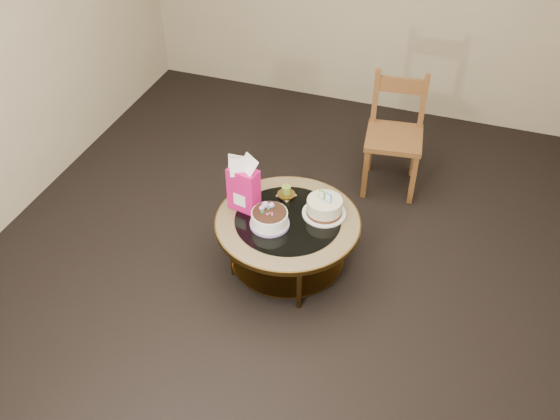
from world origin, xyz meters
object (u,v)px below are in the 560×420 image
(cream_cake, at_px, (324,207))
(decorated_cake, at_px, (269,219))
(dining_chair, at_px, (395,134))
(gift_bag, at_px, (243,184))
(coffee_table, at_px, (288,228))

(cream_cake, bearing_deg, decorated_cake, -122.82)
(cream_cake, height_order, dining_chair, dining_chair)
(decorated_cake, relative_size, gift_bag, 0.64)
(coffee_table, height_order, decorated_cake, decorated_cake)
(decorated_cake, height_order, dining_chair, dining_chair)
(gift_bag, bearing_deg, dining_chair, 68.07)
(cream_cake, bearing_deg, dining_chair, 97.28)
(cream_cake, distance_m, dining_chair, 1.15)
(coffee_table, bearing_deg, cream_cake, 32.00)
(coffee_table, height_order, dining_chair, dining_chair)
(coffee_table, relative_size, cream_cake, 3.32)
(decorated_cake, bearing_deg, cream_cake, 36.02)
(decorated_cake, height_order, gift_bag, gift_bag)
(cream_cake, relative_size, dining_chair, 0.31)
(decorated_cake, relative_size, cream_cake, 0.89)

